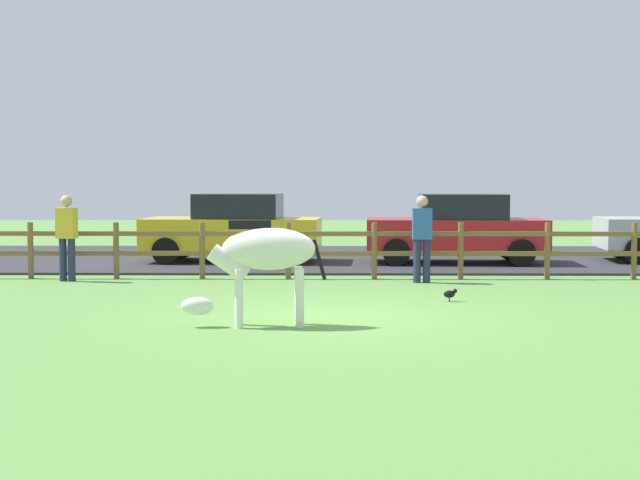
{
  "coord_description": "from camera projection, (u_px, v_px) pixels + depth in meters",
  "views": [
    {
      "loc": [
        -0.08,
        -12.8,
        1.97
      ],
      "look_at": [
        -0.24,
        1.31,
        1.01
      ],
      "focal_mm": 51.45,
      "sensor_mm": 36.0,
      "label": 1
    }
  ],
  "objects": [
    {
      "name": "zebra",
      "position": [
        263.0,
        257.0,
        12.11
      ],
      "size": [
        1.94,
        0.6,
        1.41
      ],
      "color": "white",
      "rests_on": "ground_plane"
    },
    {
      "name": "crow_on_grass",
      "position": [
        450.0,
        294.0,
        14.59
      ],
      "size": [
        0.22,
        0.1,
        0.2
      ],
      "color": "black",
      "rests_on": "ground_plane"
    },
    {
      "name": "ground_plane",
      "position": [
        336.0,
        318.0,
        12.9
      ],
      "size": [
        60.0,
        60.0,
        0.0
      ],
      "primitive_type": "plane",
      "color": "#5B8C42"
    },
    {
      "name": "parked_car_yellow",
      "position": [
        234.0,
        227.0,
        20.99
      ],
      "size": [
        4.1,
        2.08,
        1.56
      ],
      "color": "yellow",
      "rests_on": "parking_asphalt"
    },
    {
      "name": "parking_asphalt",
      "position": [
        334.0,
        258.0,
        22.18
      ],
      "size": [
        28.0,
        7.4,
        0.05
      ],
      "primitive_type": "cube",
      "color": "#2D2D33",
      "rests_on": "ground_plane"
    },
    {
      "name": "visitor_right_of_tree",
      "position": [
        422.0,
        235.0,
        17.17
      ],
      "size": [
        0.36,
        0.22,
        1.64
      ],
      "color": "#232847",
      "rests_on": "ground_plane"
    },
    {
      "name": "visitor_left_of_tree",
      "position": [
        67.0,
        234.0,
        17.41
      ],
      "size": [
        0.4,
        0.29,
        1.64
      ],
      "color": "#232847",
      "rests_on": "ground_plane"
    },
    {
      "name": "paddock_fence",
      "position": [
        331.0,
        247.0,
        17.85
      ],
      "size": [
        21.98,
        0.11,
        1.1
      ],
      "color": "brown",
      "rests_on": "ground_plane"
    },
    {
      "name": "parked_car_red",
      "position": [
        457.0,
        228.0,
        20.69
      ],
      "size": [
        4.07,
        2.02,
        1.56
      ],
      "color": "red",
      "rests_on": "parking_asphalt"
    }
  ]
}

